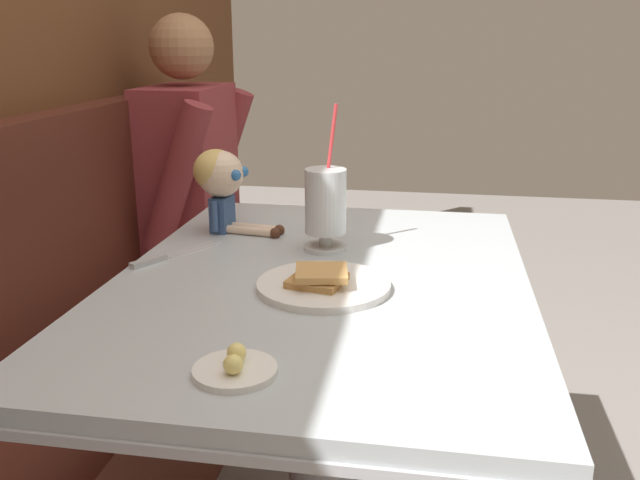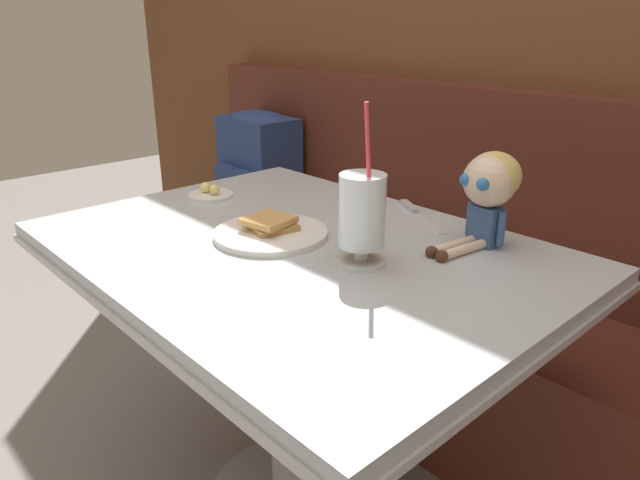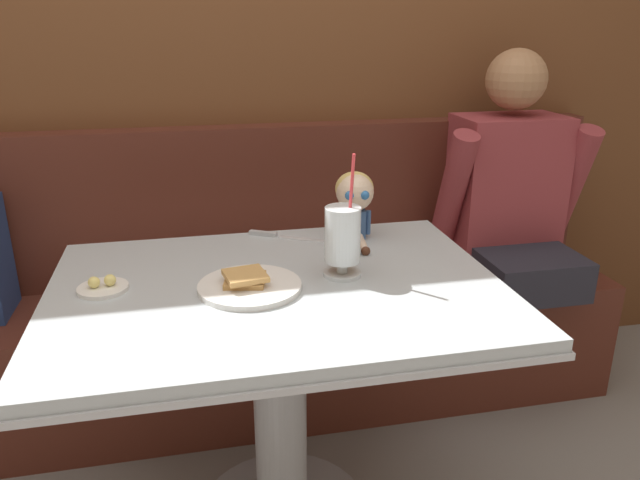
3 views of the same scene
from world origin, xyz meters
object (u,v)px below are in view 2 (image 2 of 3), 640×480
object	(u,v)px
milkshake_glass	(362,216)
backpack	(258,161)
butter_knife	(414,211)
seated_doll	(489,186)
butter_saucer	(211,194)
toast_plate	(271,231)

from	to	relation	value
milkshake_glass	backpack	bearing A→B (deg)	152.23
butter_knife	seated_doll	world-z (taller)	seated_doll
milkshake_glass	butter_saucer	bearing A→B (deg)	176.78
butter_knife	backpack	world-z (taller)	backpack
milkshake_glass	seated_doll	bearing A→B (deg)	68.84
toast_plate	butter_knife	world-z (taller)	toast_plate
butter_knife	backpack	distance (m)	1.01
butter_saucer	seated_doll	distance (m)	0.74
butter_saucer	backpack	world-z (taller)	backpack
milkshake_glass	butter_knife	distance (m)	0.37
milkshake_glass	toast_plate	bearing A→B (deg)	-171.98
milkshake_glass	seated_doll	distance (m)	0.29
seated_doll	backpack	size ratio (longest dim) A/B	0.55
seated_doll	butter_saucer	bearing A→B (deg)	-161.09
toast_plate	butter_saucer	xyz separation A→B (m)	(-0.34, 0.07, -0.00)
butter_saucer	butter_knife	size ratio (longest dim) A/B	0.56
milkshake_glass	butter_knife	world-z (taller)	milkshake_glass
milkshake_glass	backpack	world-z (taller)	milkshake_glass
butter_knife	toast_plate	bearing A→B (deg)	-107.01
butter_saucer	seated_doll	size ratio (longest dim) A/B	0.53
toast_plate	milkshake_glass	bearing A→B (deg)	8.02
butter_saucer	backpack	size ratio (longest dim) A/B	0.30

